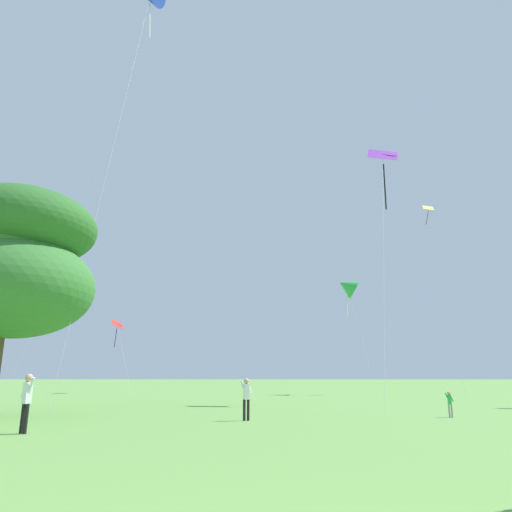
{
  "coord_description": "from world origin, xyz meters",
  "views": [
    {
      "loc": [
        -0.93,
        -2.94,
        1.7
      ],
      "look_at": [
        -2.64,
        33.83,
        11.19
      ],
      "focal_mm": 32.49,
      "sensor_mm": 36.0,
      "label": 1
    }
  ],
  "objects": [
    {
      "name": "kite_red_high",
      "position": [
        -17.23,
        43.66,
        6.34
      ],
      "size": [
        4.23,
        6.16,
        7.3
      ],
      "color": "red",
      "rests_on": "ground_plane"
    },
    {
      "name": "kite_purple_streamer",
      "position": [
        6.8,
        28.03,
        16.1
      ],
      "size": [
        4.52,
        11.0,
        18.07
      ],
      "color": "purple",
      "rests_on": "ground_plane"
    },
    {
      "name": "kite_green_small",
      "position": [
        5.9,
        41.91,
        10.11
      ],
      "size": [
        2.46,
        6.01,
        11.37
      ],
      "color": "green",
      "rests_on": "ground_plane"
    },
    {
      "name": "kite_teal_box",
      "position": [
        -20.46,
        41.2,
        16.43
      ],
      "size": [
        3.48,
        6.13,
        17.3
      ],
      "color": "teal",
      "rests_on": "ground_plane"
    },
    {
      "name": "kite_yellow_diamond",
      "position": [
        15.13,
        43.73,
        17.44
      ],
      "size": [
        1.2,
        5.66,
        19.29
      ],
      "color": "yellow",
      "rests_on": "ground_plane"
    },
    {
      "name": "person_child_small",
      "position": [
        6.23,
        17.67,
        0.63
      ],
      "size": [
        0.34,
        0.14,
        1.04
      ],
      "color": "gray",
      "rests_on": "ground_plane"
    },
    {
      "name": "person_in_red_shirt",
      "position": [
        -2.18,
        15.87,
        0.95
      ],
      "size": [
        0.5,
        0.27,
        1.58
      ],
      "color": "black",
      "rests_on": "ground_plane"
    },
    {
      "name": "person_in_blue_jacket",
      "position": [
        -8.6,
        11.45,
        1.05
      ],
      "size": [
        0.53,
        0.34,
        1.74
      ],
      "color": "black",
      "rests_on": "ground_plane"
    },
    {
      "name": "tree_left_oak",
      "position": [
        -12.82,
        17.1,
        6.75
      ],
      "size": [
        6.92,
        6.92,
        10.18
      ],
      "color": "brown",
      "rests_on": "ground_plane"
    }
  ]
}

